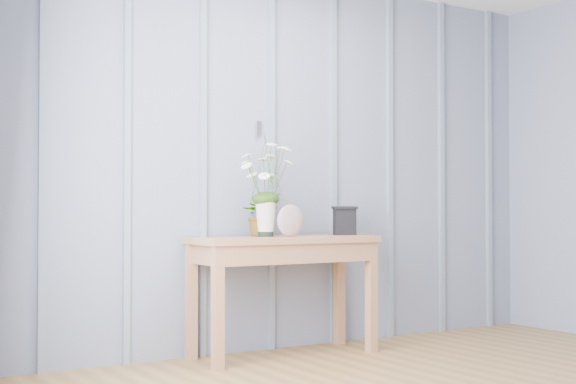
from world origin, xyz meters
TOP-DOWN VIEW (x-y plane):
  - room_shell at (-0.00, 0.92)m, footprint 4.00×4.50m
  - sideboard at (-0.30, 1.99)m, footprint 1.20×0.45m
  - daisy_vase at (-0.43, 2.00)m, footprint 0.43×0.33m
  - spider_plant at (-0.40, 2.12)m, footprint 0.31×0.29m
  - felt_disc_vessel at (-0.28, 1.95)m, footprint 0.21×0.07m
  - carved_box at (0.20, 2.03)m, footprint 0.19×0.18m

SIDE VIEW (x-z plane):
  - sideboard at x=-0.30m, z-range 0.26..1.01m
  - carved_box at x=0.20m, z-range 0.75..0.94m
  - felt_disc_vessel at x=-0.28m, z-range 0.75..0.95m
  - spider_plant at x=-0.40m, z-range 0.75..1.03m
  - daisy_vase at x=-0.43m, z-range 0.83..1.44m
  - room_shell at x=0.00m, z-range 0.74..3.24m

